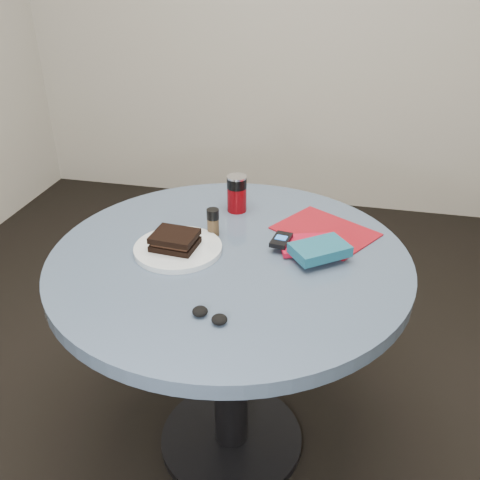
% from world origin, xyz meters
% --- Properties ---
extents(ground, '(4.00, 4.00, 0.00)m').
position_xyz_m(ground, '(0.00, 0.00, 0.00)').
color(ground, black).
rests_on(ground, ground).
extents(table, '(1.00, 1.00, 0.75)m').
position_xyz_m(table, '(0.00, 0.00, 0.59)').
color(table, black).
rests_on(table, ground).
extents(plate, '(0.30, 0.30, 0.02)m').
position_xyz_m(plate, '(-0.14, -0.01, 0.76)').
color(plate, silver).
rests_on(plate, table).
extents(sandwich, '(0.13, 0.11, 0.04)m').
position_xyz_m(sandwich, '(-0.15, -0.02, 0.79)').
color(sandwich, black).
rests_on(sandwich, plate).
extents(soda_can, '(0.08, 0.08, 0.12)m').
position_xyz_m(soda_can, '(-0.04, 0.28, 0.81)').
color(soda_can, maroon).
rests_on(soda_can, table).
extents(pepper_grinder, '(0.04, 0.04, 0.08)m').
position_xyz_m(pepper_grinder, '(-0.07, 0.10, 0.79)').
color(pepper_grinder, '#46341E').
rests_on(pepper_grinder, table).
extents(magazine, '(0.34, 0.32, 0.00)m').
position_xyz_m(magazine, '(0.25, 0.19, 0.75)').
color(magazine, maroon).
rests_on(magazine, table).
extents(red_book, '(0.19, 0.16, 0.01)m').
position_xyz_m(red_book, '(0.21, 0.08, 0.76)').
color(red_book, '#A90D28').
rests_on(red_book, magazine).
extents(novel, '(0.18, 0.17, 0.03)m').
position_xyz_m(novel, '(0.24, 0.02, 0.78)').
color(novel, '#16516A').
rests_on(novel, red_book).
extents(mp3_player, '(0.06, 0.09, 0.01)m').
position_xyz_m(mp3_player, '(0.13, 0.07, 0.78)').
color(mp3_player, black).
rests_on(mp3_player, red_book).
extents(headphones, '(0.10, 0.07, 0.02)m').
position_xyz_m(headphones, '(0.02, -0.29, 0.76)').
color(headphones, black).
rests_on(headphones, table).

